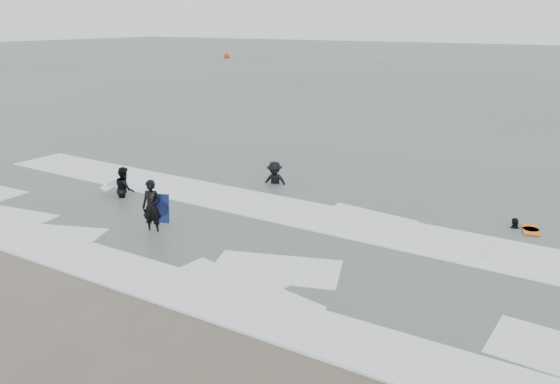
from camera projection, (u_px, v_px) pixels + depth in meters
The scene contains 9 objects.
ground at pixel (183, 277), 14.91m from camera, with size 320.00×320.00×0.00m, color brown.
sea at pixel (552, 67), 79.60m from camera, with size 320.00×320.00×0.00m, color #47544C.
surfer_centre at pixel (154, 233), 18.01m from camera, with size 0.67×0.44×1.83m, color black.
surfer_wading at pixel (126, 197), 21.60m from camera, with size 0.87×0.68×1.79m, color black.
surfer_breaker at pixel (275, 185), 23.19m from camera, with size 1.21×0.70×1.88m, color black.
surfer_right_near at pixel (515, 229), 18.31m from camera, with size 0.91×0.38×1.54m, color black.
surf_foam at pixel (259, 233), 17.89m from camera, with size 30.03×9.06×0.09m.
bodyboards at pixel (261, 206), 19.08m from camera, with size 15.35×7.10×1.25m.
buoy at pixel (227, 56), 98.59m from camera, with size 1.00×1.00×1.65m.
Camera 1 is at (9.40, -10.06, 6.72)m, focal length 35.00 mm.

